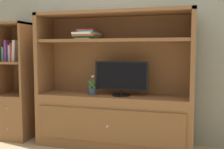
{
  "coord_description": "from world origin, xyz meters",
  "views": [
    {
      "loc": [
        0.85,
        -2.69,
        1.17
      ],
      "look_at": [
        0.0,
        0.35,
        0.89
      ],
      "focal_mm": 43.32,
      "sensor_mm": 36.0,
      "label": 1
    }
  ],
  "objects": [
    {
      "name": "magazine_stack",
      "position": [
        -0.32,
        0.4,
        1.36
      ],
      "size": [
        0.28,
        0.36,
        0.11
      ],
      "color": "silver",
      "rests_on": "media_console"
    },
    {
      "name": "painted_rear_wall",
      "position": [
        0.0,
        0.75,
        1.4
      ],
      "size": [
        6.0,
        0.1,
        2.8
      ],
      "primitive_type": "cube",
      "color": "gray",
      "rests_on": "ground_plane"
    },
    {
      "name": "upright_book_row",
      "position": [
        -1.39,
        0.4,
        1.15
      ],
      "size": [
        0.21,
        0.17,
        0.28
      ],
      "color": "teal",
      "rests_on": "bookshelf_tall"
    },
    {
      "name": "media_console",
      "position": [
        0.0,
        0.41,
        0.51
      ],
      "size": [
        1.86,
        0.49,
        1.62
      ],
      "color": "brown",
      "rests_on": "ground_plane"
    },
    {
      "name": "potted_plant",
      "position": [
        -0.24,
        0.35,
        0.69
      ],
      "size": [
        0.14,
        0.13,
        0.24
      ],
      "color": "#384C56",
      "rests_on": "media_console"
    },
    {
      "name": "bookshelf_tall",
      "position": [
        -1.33,
        0.41,
        0.52
      ],
      "size": [
        0.43,
        0.44,
        1.53
      ],
      "color": "brown",
      "rests_on": "ground_plane"
    },
    {
      "name": "tv_monitor",
      "position": [
        0.1,
        0.38,
        0.85
      ],
      "size": [
        0.64,
        0.22,
        0.41
      ],
      "color": "black",
      "rests_on": "media_console"
    }
  ]
}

